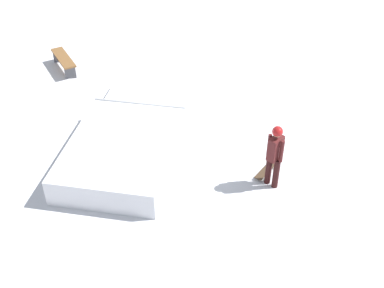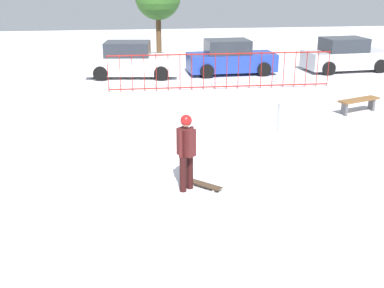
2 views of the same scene
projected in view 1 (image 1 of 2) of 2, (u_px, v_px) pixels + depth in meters
name	position (u px, v px, depth m)	size (l,w,h in m)	color
ground_plane	(163.00, 131.00, 13.64)	(60.00, 60.00, 0.00)	silver
skate_ramp	(127.00, 143.00, 12.69)	(5.93, 4.11, 0.74)	silver
skater	(275.00, 152.00, 11.26)	(0.41, 0.43, 1.73)	black
skateboard	(265.00, 171.00, 12.16)	(0.72, 0.70, 0.09)	#3F2D1E
park_bench	(64.00, 60.00, 16.29)	(1.63, 0.96, 0.48)	brown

